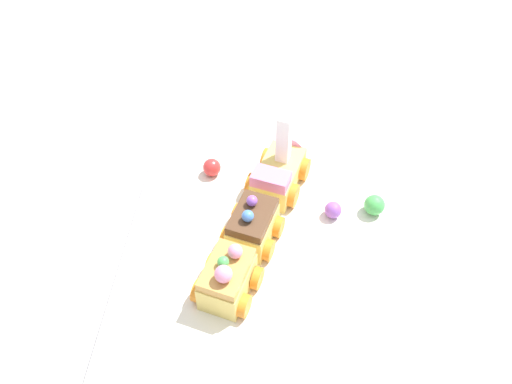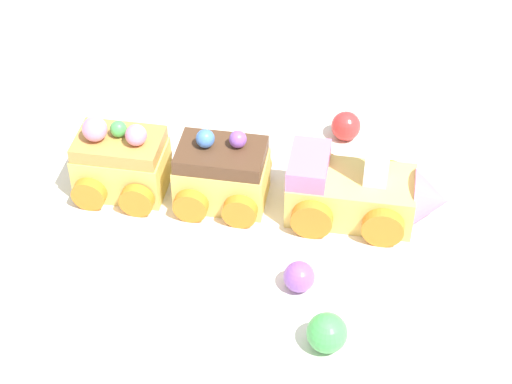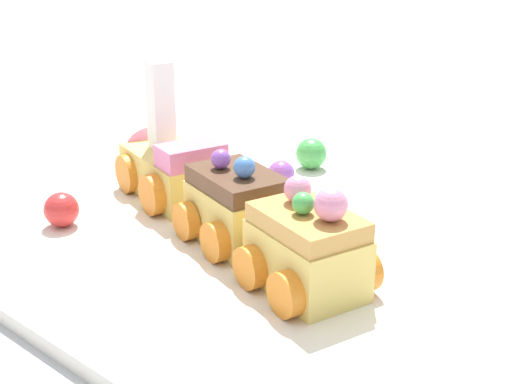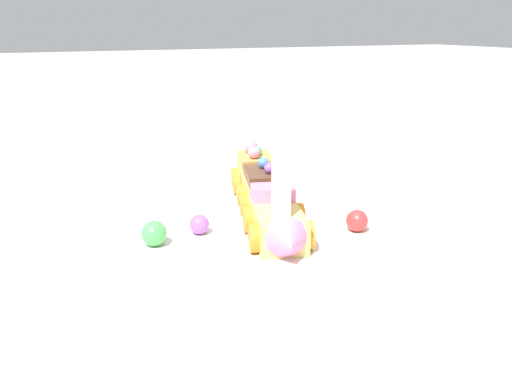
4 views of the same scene
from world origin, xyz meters
name	(u,v)px [view 2 (image 2 of 4)]	position (x,y,z in m)	size (l,w,h in m)	color
ground_plane	(260,214)	(0.00, 0.00, 0.00)	(10.00, 10.00, 0.00)	#B2B2B7
display_board	(260,209)	(0.00, 0.00, 0.01)	(0.70, 0.38, 0.01)	white
cake_train_locomotive	(364,191)	(0.09, -0.02, 0.04)	(0.15, 0.10, 0.12)	#EACC66
cake_car_chocolate	(222,175)	(-0.03, 0.01, 0.04)	(0.09, 0.09, 0.07)	#EACC66
cake_car_caramel	(121,163)	(-0.12, 0.04, 0.04)	(0.09, 0.09, 0.08)	#EACC66
gumball_green	(327,333)	(0.03, -0.16, 0.03)	(0.03, 0.03, 0.03)	#4CBC56
gumball_red	(346,126)	(0.09, 0.09, 0.03)	(0.03, 0.03, 0.03)	red
gumball_purple	(299,277)	(0.02, -0.10, 0.02)	(0.03, 0.03, 0.03)	#9956C6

